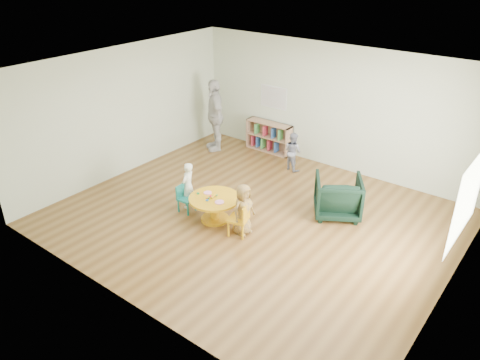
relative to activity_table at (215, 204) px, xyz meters
The scene contains 11 objects.
room 1.73m from the activity_table, 42.49° to the left, with size 7.10×7.00×2.80m.
activity_table is the anchor object (origin of this frame).
kid_chair_left 0.68m from the activity_table, behind, with size 0.31×0.31×0.55m.
kid_chair_right 0.70m from the activity_table, ahead, with size 0.41×0.41×0.62m.
bookshelf 3.53m from the activity_table, 107.81° to the left, with size 1.20×0.30×0.75m.
alphabet_poster 3.78m from the activity_table, 107.01° to the left, with size 0.74×0.01×0.54m.
armchair 2.33m from the activity_table, 42.45° to the left, with size 0.84×0.86×0.79m, color black.
child_left 0.75m from the activity_table, behind, with size 0.34×0.22×0.94m, color silver.
child_right 0.70m from the activity_table, ahead, with size 0.47×0.30×0.96m, color yellow.
toddler 2.78m from the activity_table, 90.59° to the left, with size 0.43×0.34×0.89m, color #1A2243.
adult_caretaker 3.48m from the activity_table, 130.12° to the left, with size 1.04×0.43×1.78m, color silver.
Camera 1 is at (4.44, -6.18, 4.66)m, focal length 35.00 mm.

